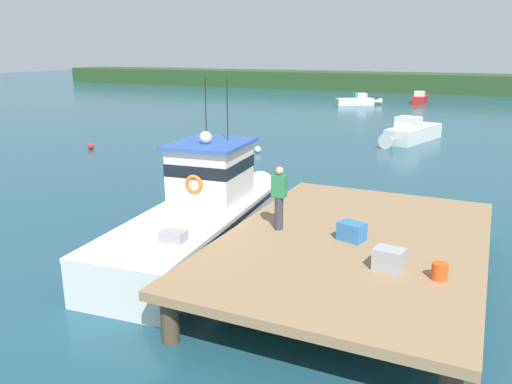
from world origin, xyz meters
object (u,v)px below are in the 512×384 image
bait_bucket (440,271)px  mooring_buoy_inshore (410,126)px  moored_boat_near_channel (358,101)px  main_fishing_boat (203,213)px  moored_boat_far_right (420,99)px  mooring_buoy_outer (417,129)px  mooring_buoy_channel_marker (258,149)px  crate_stack_near_edge (352,231)px  crate_stack_mid_dock (389,259)px  deckhand_by_the_boat (279,197)px  mooring_buoy_spare_mooring (91,146)px  moored_boat_mid_harbor (410,133)px

bait_bucket → mooring_buoy_inshore: bait_bucket is taller
moored_boat_near_channel → main_fishing_boat: bearing=-82.3°
main_fishing_boat → moored_boat_far_right: main_fishing_boat is taller
mooring_buoy_outer → mooring_buoy_channel_marker: (-7.06, -11.26, -0.02)m
main_fishing_boat → crate_stack_near_edge: 4.71m
crate_stack_mid_dock → deckhand_by_the_boat: bearing=155.9°
moored_boat_near_channel → mooring_buoy_spare_mooring: bearing=-104.8°
mooring_buoy_outer → main_fishing_boat: bearing=-96.2°
moored_boat_mid_harbor → moored_boat_near_channel: (-8.28, 19.99, -0.13)m
crate_stack_near_edge → mooring_buoy_channel_marker: 16.88m
bait_bucket → mooring_buoy_channel_marker: bait_bucket is taller
main_fishing_boat → moored_boat_near_channel: size_ratio=2.19×
moored_boat_far_right → crate_stack_mid_dock: bearing=-83.1°
mooring_buoy_spare_mooring → crate_stack_mid_dock: bearing=-32.7°
deckhand_by_the_boat → moored_boat_near_channel: deckhand_by_the_boat is taller
moored_boat_mid_harbor → mooring_buoy_inshore: (-0.83, 5.62, -0.35)m
mooring_buoy_inshore → crate_stack_near_edge: bearing=-84.4°
moored_boat_near_channel → mooring_buoy_inshore: 16.19m
crate_stack_near_edge → crate_stack_mid_dock: (1.14, -1.36, 0.02)m
crate_stack_near_edge → crate_stack_mid_dock: 1.78m
crate_stack_mid_dock → main_fishing_boat: bearing=159.2°
moored_boat_near_channel → mooring_buoy_inshore: bearing=-62.6°
crate_stack_near_edge → mooring_buoy_channel_marker: size_ratio=1.60×
crate_stack_mid_dock → moored_boat_far_right: crate_stack_mid_dock is taller
moored_boat_far_right → moored_boat_mid_harbor: bearing=-83.6°
mooring_buoy_inshore → mooring_buoy_channel_marker: (-6.36, -12.87, -0.01)m
deckhand_by_the_boat → mooring_buoy_channel_marker: 16.04m
deckhand_by_the_boat → moored_boat_mid_harbor: (0.07, 21.49, -1.51)m
mooring_buoy_outer → mooring_buoy_channel_marker: 13.28m
bait_bucket → deckhand_by_the_boat: size_ratio=0.21×
crate_stack_mid_dock → moored_boat_mid_harbor: bearing=97.3°
moored_boat_mid_harbor → mooring_buoy_outer: size_ratio=15.48×
mooring_buoy_inshore → mooring_buoy_spare_mooring: (-15.52, -16.06, -0.01)m
crate_stack_near_edge → moored_boat_near_channel: (-10.09, 41.47, -1.00)m
moored_boat_near_channel → deckhand_by_the_boat: bearing=-78.8°
moored_boat_mid_harbor → mooring_buoy_channel_marker: bearing=-134.8°
bait_bucket → moored_boat_near_channel: bait_bucket is taller
crate_stack_near_edge → mooring_buoy_channel_marker: crate_stack_near_edge is taller
crate_stack_mid_dock → moored_boat_near_channel: size_ratio=0.13×
bait_bucket → mooring_buoy_channel_marker: size_ratio=0.91×
moored_boat_far_right → mooring_buoy_spare_mooring: 38.07m
moored_boat_mid_harbor → mooring_buoy_spare_mooring: moored_boat_mid_harbor is taller
moored_boat_near_channel → mooring_buoy_channel_marker: size_ratio=12.05×
deckhand_by_the_boat → mooring_buoy_spare_mooring: (-16.28, 11.06, -1.87)m
moored_boat_mid_harbor → mooring_buoy_spare_mooring: size_ratio=17.33×
crate_stack_mid_dock → mooring_buoy_channel_marker: (-10.14, 15.59, -1.25)m
moored_boat_far_right → mooring_buoy_spare_mooring: (-13.52, -35.58, -0.25)m
main_fishing_boat → mooring_buoy_outer: size_ratio=24.01×
moored_boat_near_channel → bait_bucket: bearing=-74.1°
crate_stack_mid_dock → moored_boat_far_right: bearing=96.9°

